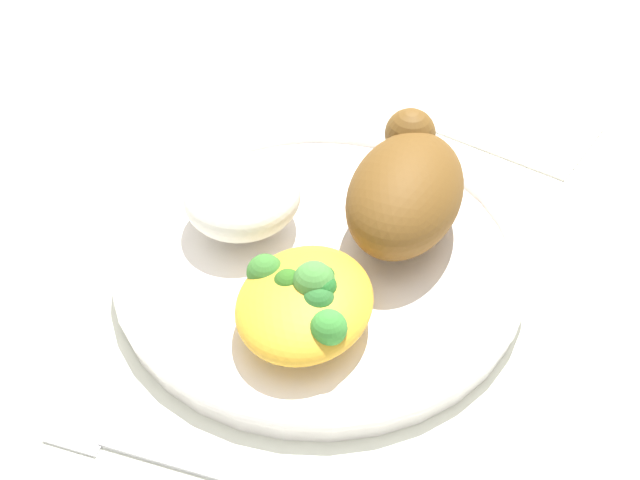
# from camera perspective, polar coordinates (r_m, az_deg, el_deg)

# --- Properties ---
(ground_plane) EXTENTS (2.00, 2.00, 0.00)m
(ground_plane) POSITION_cam_1_polar(r_m,az_deg,el_deg) (0.57, -0.00, -2.20)
(ground_plane) COLOR silver
(plate) EXTENTS (0.28, 0.28, 0.02)m
(plate) POSITION_cam_1_polar(r_m,az_deg,el_deg) (0.56, -0.00, -1.45)
(plate) COLOR white
(plate) RESTS_ON ground_plane
(roasted_chicken) EXTENTS (0.13, 0.08, 0.06)m
(roasted_chicken) POSITION_cam_1_polar(r_m,az_deg,el_deg) (0.56, 5.91, 3.55)
(roasted_chicken) COLOR brown
(roasted_chicken) RESTS_ON plate
(rice_pile) EXTENTS (0.08, 0.08, 0.04)m
(rice_pile) POSITION_cam_1_polar(r_m,az_deg,el_deg) (0.57, -5.34, 3.02)
(rice_pile) COLOR white
(rice_pile) RESTS_ON plate
(mac_cheese_with_broccoli) EXTENTS (0.10, 0.08, 0.04)m
(mac_cheese_with_broccoli) POSITION_cam_1_polar(r_m,az_deg,el_deg) (0.50, -1.01, -4.10)
(mac_cheese_with_broccoli) COLOR gold
(mac_cheese_with_broccoli) RESTS_ON plate
(fork) EXTENTS (0.02, 0.14, 0.01)m
(fork) POSITION_cam_1_polar(r_m,az_deg,el_deg) (0.49, -11.67, -14.09)
(fork) COLOR silver
(fork) RESTS_ON ground_plane
(napkin) EXTENTS (0.12, 0.15, 0.00)m
(napkin) POSITION_cam_1_polar(r_m,az_deg,el_deg) (0.72, 12.96, 7.73)
(napkin) COLOR white
(napkin) RESTS_ON ground_plane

